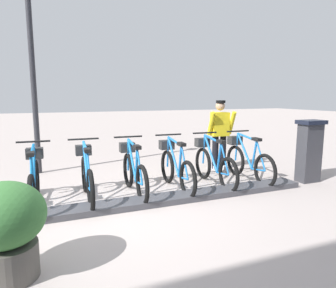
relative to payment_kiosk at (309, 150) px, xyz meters
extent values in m
plane|color=#B9ABA4|center=(-0.05, 4.20, -0.67)|extent=(60.00, 60.00, 0.00)
cube|color=#47474C|center=(-0.05, 4.20, -0.62)|extent=(0.44, 7.39, 0.10)
cube|color=#38383D|center=(0.00, 0.00, -0.07)|extent=(0.28, 0.44, 1.20)
cube|color=#194C8C|center=(0.15, 0.00, 0.28)|extent=(0.03, 0.30, 0.40)
cube|color=black|center=(0.00, 0.00, 0.57)|extent=(0.36, 0.52, 0.08)
torus|color=black|center=(-0.03, 1.13, -0.33)|extent=(0.67, 0.10, 0.67)
torus|color=black|center=(1.02, 1.08, -0.33)|extent=(0.67, 0.10, 0.67)
cylinder|color=blue|center=(0.68, 1.10, -0.05)|extent=(0.60, 0.07, 0.70)
cylinder|color=blue|center=(0.34, 1.11, -0.09)|extent=(0.16, 0.05, 0.61)
cylinder|color=blue|center=(0.62, 1.10, 0.25)|extent=(0.69, 0.07, 0.11)
cylinder|color=blue|center=(0.18, 1.12, -0.36)|extent=(0.43, 0.05, 0.09)
cylinder|color=blue|center=(0.12, 1.12, -0.06)|extent=(0.33, 0.04, 0.56)
cylinder|color=blue|center=(0.99, 1.09, -0.02)|extent=(0.10, 0.04, 0.62)
cube|color=black|center=(0.28, 1.11, 0.24)|extent=(0.22, 0.11, 0.06)
cylinder|color=black|center=(0.96, 1.09, 0.33)|extent=(0.05, 0.54, 0.03)
cube|color=#2D2D2D|center=(1.07, 1.08, 0.11)|extent=(0.21, 0.29, 0.18)
torus|color=black|center=(-0.03, 1.95, -0.33)|extent=(0.67, 0.10, 0.67)
torus|color=black|center=(1.02, 1.91, -0.33)|extent=(0.67, 0.10, 0.67)
cylinder|color=blue|center=(0.68, 1.92, -0.05)|extent=(0.60, 0.07, 0.70)
cylinder|color=blue|center=(0.34, 1.94, -0.09)|extent=(0.16, 0.05, 0.61)
cylinder|color=blue|center=(0.62, 1.92, 0.25)|extent=(0.69, 0.07, 0.11)
cylinder|color=blue|center=(0.18, 1.94, -0.36)|extent=(0.43, 0.05, 0.09)
cylinder|color=blue|center=(0.12, 1.94, -0.06)|extent=(0.33, 0.04, 0.56)
cylinder|color=blue|center=(0.99, 1.91, -0.02)|extent=(0.10, 0.04, 0.62)
cube|color=black|center=(0.28, 1.94, 0.24)|extent=(0.22, 0.11, 0.06)
cylinder|color=black|center=(0.96, 1.91, 0.33)|extent=(0.05, 0.54, 0.03)
cube|color=#2D2D2D|center=(1.07, 1.91, 0.11)|extent=(0.21, 0.29, 0.18)
torus|color=black|center=(-0.03, 2.77, -0.33)|extent=(0.67, 0.10, 0.67)
torus|color=black|center=(1.02, 2.73, -0.33)|extent=(0.67, 0.10, 0.67)
cylinder|color=#1E6DBA|center=(0.68, 2.75, -0.05)|extent=(0.60, 0.07, 0.70)
cylinder|color=#1E6DBA|center=(0.34, 2.76, -0.09)|extent=(0.16, 0.05, 0.61)
cylinder|color=#1E6DBA|center=(0.62, 2.75, 0.25)|extent=(0.69, 0.07, 0.11)
cylinder|color=#1E6DBA|center=(0.18, 2.77, -0.36)|extent=(0.43, 0.05, 0.09)
cylinder|color=#1E6DBA|center=(0.12, 2.77, -0.06)|extent=(0.33, 0.04, 0.56)
cylinder|color=#1E6DBA|center=(0.99, 2.73, -0.02)|extent=(0.10, 0.04, 0.62)
cube|color=black|center=(0.28, 2.76, 0.24)|extent=(0.22, 0.11, 0.06)
cylinder|color=black|center=(0.96, 2.74, 0.33)|extent=(0.05, 0.54, 0.03)
cube|color=#2D2D2D|center=(1.07, 2.73, 0.11)|extent=(0.21, 0.29, 0.18)
torus|color=black|center=(-0.03, 3.60, -0.33)|extent=(0.67, 0.10, 0.67)
torus|color=black|center=(1.02, 3.56, -0.33)|extent=(0.67, 0.10, 0.67)
cylinder|color=#1870B9|center=(0.68, 3.57, -0.05)|extent=(0.60, 0.07, 0.70)
cylinder|color=#1870B9|center=(0.34, 3.58, -0.09)|extent=(0.16, 0.05, 0.61)
cylinder|color=#1870B9|center=(0.62, 3.57, 0.25)|extent=(0.69, 0.07, 0.11)
cylinder|color=#1870B9|center=(0.18, 3.59, -0.36)|extent=(0.43, 0.05, 0.09)
cylinder|color=#1870B9|center=(0.12, 3.59, -0.06)|extent=(0.33, 0.04, 0.56)
cylinder|color=#1870B9|center=(0.99, 3.56, -0.02)|extent=(0.10, 0.04, 0.62)
cube|color=black|center=(0.28, 3.59, 0.24)|extent=(0.22, 0.11, 0.06)
cylinder|color=black|center=(0.96, 3.56, 0.33)|extent=(0.05, 0.54, 0.03)
cube|color=#2D2D2D|center=(1.07, 3.56, 0.11)|extent=(0.21, 0.29, 0.18)
torus|color=black|center=(-0.03, 4.42, -0.33)|extent=(0.67, 0.10, 0.67)
torus|color=black|center=(1.02, 4.38, -0.33)|extent=(0.67, 0.10, 0.67)
cylinder|color=blue|center=(0.68, 4.39, -0.05)|extent=(0.60, 0.07, 0.70)
cylinder|color=blue|center=(0.34, 4.41, -0.09)|extent=(0.16, 0.05, 0.61)
cylinder|color=blue|center=(0.62, 4.40, 0.25)|extent=(0.69, 0.07, 0.11)
cylinder|color=blue|center=(0.18, 4.41, -0.36)|extent=(0.43, 0.05, 0.09)
cylinder|color=blue|center=(0.12, 4.42, -0.06)|extent=(0.33, 0.04, 0.56)
cylinder|color=blue|center=(0.99, 4.38, -0.02)|extent=(0.10, 0.04, 0.62)
cube|color=black|center=(0.28, 4.41, 0.24)|extent=(0.22, 0.11, 0.06)
cylinder|color=black|center=(0.96, 4.38, 0.33)|extent=(0.05, 0.54, 0.03)
cube|color=#2D2D2D|center=(1.07, 4.38, 0.11)|extent=(0.21, 0.29, 0.18)
torus|color=black|center=(-0.03, 5.25, -0.33)|extent=(0.67, 0.10, 0.67)
torus|color=black|center=(1.02, 5.21, -0.33)|extent=(0.67, 0.10, 0.67)
cylinder|color=#1374C0|center=(0.68, 5.22, -0.05)|extent=(0.60, 0.07, 0.70)
cylinder|color=#1374C0|center=(0.34, 5.23, -0.09)|extent=(0.16, 0.05, 0.61)
cylinder|color=#1374C0|center=(0.62, 5.22, 0.25)|extent=(0.69, 0.07, 0.11)
cylinder|color=#1374C0|center=(0.18, 5.24, -0.36)|extent=(0.43, 0.05, 0.09)
cylinder|color=#1374C0|center=(0.12, 5.24, -0.06)|extent=(0.33, 0.04, 0.56)
cylinder|color=#1374C0|center=(0.99, 5.21, -0.02)|extent=(0.10, 0.04, 0.62)
cube|color=black|center=(0.28, 5.23, 0.24)|extent=(0.22, 0.11, 0.06)
cylinder|color=black|center=(0.96, 5.21, 0.33)|extent=(0.05, 0.54, 0.03)
cube|color=#2D2D2D|center=(1.07, 5.20, 0.11)|extent=(0.21, 0.29, 0.18)
cube|color=white|center=(1.56, 1.04, -0.62)|extent=(0.27, 0.14, 0.10)
cube|color=white|center=(1.71, 1.24, -0.62)|extent=(0.27, 0.14, 0.10)
cylinder|color=black|center=(1.62, 1.04, -0.24)|extent=(0.15, 0.15, 0.82)
cylinder|color=black|center=(1.64, 1.24, -0.24)|extent=(0.15, 0.15, 0.82)
cube|color=yellow|center=(1.63, 1.14, 0.43)|extent=(0.31, 0.43, 0.56)
cylinder|color=yellow|center=(1.50, 0.89, 0.46)|extent=(0.35, 0.14, 0.57)
cylinder|color=yellow|center=(1.57, 1.41, 0.46)|extent=(0.35, 0.14, 0.57)
sphere|color=tan|center=(1.63, 1.14, 0.86)|extent=(0.22, 0.22, 0.22)
cylinder|color=black|center=(1.61, 1.14, 0.96)|extent=(0.22, 0.22, 0.06)
cylinder|color=#2D2D33|center=(2.88, 5.19, 1.40)|extent=(0.12, 0.12, 4.14)
cylinder|color=#59544C|center=(-1.51, 5.42, -0.49)|extent=(0.56, 0.56, 0.35)
ellipsoid|color=#3D7A38|center=(-1.51, 5.42, -0.02)|extent=(0.76, 0.76, 0.64)
camera|label=1|loc=(-4.66, 5.03, 1.10)|focal=32.81mm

